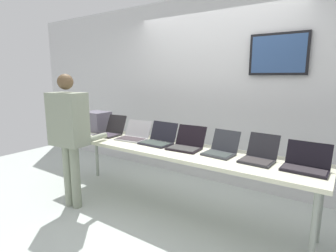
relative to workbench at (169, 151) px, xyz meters
name	(u,v)px	position (x,y,z in m)	size (l,w,h in m)	color
ground	(169,209)	(0.00, 0.00, -0.75)	(8.00, 8.00, 0.04)	#B4BDB7
back_wall	(213,91)	(0.02, 1.13, 0.65)	(8.00, 0.11, 2.75)	silver
workbench	(169,151)	(0.00, 0.00, 0.00)	(3.36, 0.70, 0.78)	beige
equipment_box	(97,121)	(-1.45, 0.17, 0.19)	(0.36, 0.31, 0.29)	#5C5767
laptop_station_0	(111,131)	(-1.04, 0.07, 0.11)	(0.33, 0.40, 0.26)	black
laptop_station_1	(134,135)	(-0.61, 0.07, 0.10)	(0.41, 0.39, 0.23)	#B2AFB3
laptop_station_2	(159,139)	(-0.20, 0.07, 0.11)	(0.39, 0.35, 0.25)	black
laptop_station_3	(187,144)	(0.21, 0.06, 0.10)	(0.38, 0.38, 0.24)	black
laptop_station_4	(221,149)	(0.63, 0.07, 0.10)	(0.33, 0.36, 0.24)	#33343B
laptop_station_5	(259,155)	(1.03, 0.06, 0.11)	(0.32, 0.37, 0.25)	#252429
laptop_station_6	(306,164)	(1.44, 0.04, 0.10)	(0.38, 0.32, 0.23)	black
person	(69,129)	(-1.01, -0.62, 0.25)	(0.48, 0.63, 1.62)	gray
paper_sheet	(83,135)	(-1.34, -0.17, 0.05)	(0.22, 0.31, 0.00)	white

